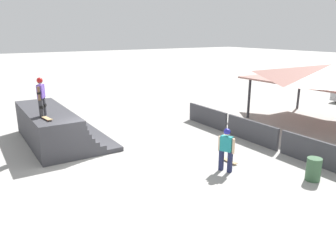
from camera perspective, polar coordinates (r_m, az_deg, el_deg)
name	(u,v)px	position (r m, az deg, el deg)	size (l,w,h in m)	color
ground_plane	(105,162)	(13.82, -11.00, -6.22)	(160.00, 160.00, 0.00)	#A3A09B
quarter_pipe_ramp	(54,128)	(16.70, -19.22, -0.28)	(5.89, 3.50, 1.65)	#38383D
skater_on_deck	(41,94)	(15.00, -21.23, 5.16)	(0.70, 0.48, 1.69)	#2D2D33
skateboard_on_deck	(47,118)	(14.52, -20.27, 1.24)	(0.82, 0.31, 0.09)	red
bystander_walking	(226,146)	(12.58, 10.12, -3.53)	(0.66, 0.38, 1.71)	#1E2347
skateboard_on_ground	(230,161)	(13.78, 10.67, -6.01)	(0.83, 0.22, 0.09)	red
barrier_fence	(252,131)	(16.42, 14.34, -0.90)	(10.05, 0.12, 1.05)	#3D3D42
pavilion_shelter	(332,74)	(20.34, 26.59, 8.11)	(8.60, 5.69, 3.48)	#2D2D33
trash_bin	(314,169)	(12.95, 24.02, -6.90)	(0.52, 0.52, 0.85)	#385B3D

